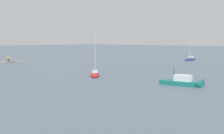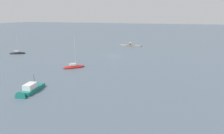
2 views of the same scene
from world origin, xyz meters
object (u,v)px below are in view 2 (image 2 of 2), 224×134
sailboat_red_far (74,67)px  sailboat_black_mid (17,53)px  motorboat_teal_near (29,91)px  umbrella_open_yellow (130,42)px  person_seated_maroon_left (130,44)px

sailboat_red_far → sailboat_black_mid: bearing=-154.5°
sailboat_black_mid → motorboat_teal_near: bearing=17.3°
sailboat_red_far → umbrella_open_yellow: bearing=130.1°
person_seated_maroon_left → sailboat_black_mid: (32.53, 29.57, -0.55)m
person_seated_maroon_left → sailboat_black_mid: 43.97m
motorboat_teal_near → person_seated_maroon_left: bearing=-101.6°
sailboat_red_far → motorboat_teal_near: (-1.23, 17.75, 0.10)m
sailboat_red_far → motorboat_teal_near: sailboat_red_far is taller
person_seated_maroon_left → umbrella_open_yellow: umbrella_open_yellow is taller
person_seated_maroon_left → motorboat_teal_near: motorboat_teal_near is taller
umbrella_open_yellow → sailboat_red_far: 40.75m
sailboat_red_far → motorboat_teal_near: size_ratio=1.24×
umbrella_open_yellow → sailboat_black_mid: size_ratio=0.22×
umbrella_open_yellow → motorboat_teal_near: size_ratio=0.22×
umbrella_open_yellow → motorboat_teal_near: 58.34m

